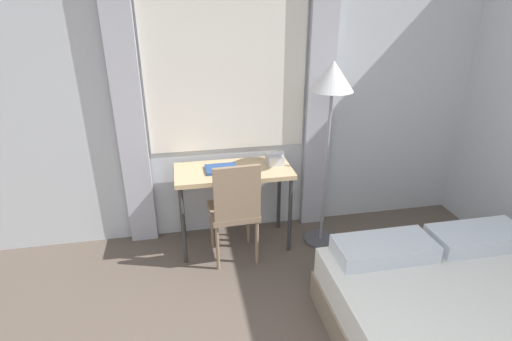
{
  "coord_description": "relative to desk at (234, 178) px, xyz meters",
  "views": [
    {
      "loc": [
        -0.39,
        -0.43,
        2.16
      ],
      "look_at": [
        0.14,
        2.33,
        0.92
      ],
      "focal_mm": 28.0,
      "sensor_mm": 36.0,
      "label": 1
    }
  ],
  "objects": [
    {
      "name": "standing_lamp",
      "position": [
        0.8,
        -0.11,
        0.73
      ],
      "size": [
        0.35,
        0.35,
        1.68
      ],
      "color": "#4C4C51",
      "rests_on": "ground_plane"
    },
    {
      "name": "book",
      "position": [
        -0.11,
        -0.0,
        0.09
      ],
      "size": [
        0.27,
        0.21,
        0.02
      ],
      "rotation": [
        0.0,
        0.0,
        0.02
      ],
      "color": "navy",
      "rests_on": "desk"
    },
    {
      "name": "desk",
      "position": [
        0.0,
        0.0,
        0.0
      ],
      "size": [
        1.01,
        0.48,
        0.77
      ],
      "color": "tan",
      "rests_on": "ground_plane"
    },
    {
      "name": "desk_chair",
      "position": [
        -0.03,
        -0.25,
        -0.15
      ],
      "size": [
        0.42,
        0.42,
        0.94
      ],
      "rotation": [
        0.0,
        0.0,
        0.05
      ],
      "color": "#8C7259",
      "rests_on": "ground_plane"
    },
    {
      "name": "telephone",
      "position": [
        0.38,
        0.06,
        0.13
      ],
      "size": [
        0.16,
        0.17,
        0.1
      ],
      "color": "silver",
      "rests_on": "desk"
    },
    {
      "name": "wall_back_with_window",
      "position": [
        -0.02,
        0.32,
        0.67
      ],
      "size": [
        5.79,
        0.13,
        2.7
      ],
      "color": "silver",
      "rests_on": "ground_plane"
    }
  ]
}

